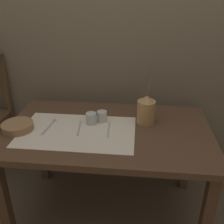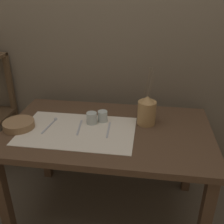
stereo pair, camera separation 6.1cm
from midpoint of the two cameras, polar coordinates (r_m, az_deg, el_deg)
The scene contains 11 objects.
ground_plane at distance 2.10m, azimuth 0.10°, elevation -20.73°, with size 12.00×12.00×0.00m, color brown.
stone_wall_back at distance 1.97m, azimuth 2.33°, elevation 16.28°, with size 7.00×0.06×2.40m.
wooden_table at distance 1.70m, azimuth 0.12°, elevation -6.24°, with size 1.30×0.78×0.71m.
linen_cloth at distance 1.65m, azimuth -6.47°, elevation -4.04°, with size 0.71×0.45×0.00m.
pitcher_with_flowers at distance 1.70m, azimuth 8.59°, elevation 0.20°, with size 0.12×0.12×0.38m.
wooden_bowl at distance 1.75m, azimuth -18.68°, elevation -2.64°, with size 0.19×0.19×0.05m.
glass_tumbler_near at distance 1.70m, azimuth -3.43°, elevation -1.34°, with size 0.07×0.07×0.08m.
glass_tumbler_far at distance 1.73m, azimuth -1.05°, elevation -0.94°, with size 0.06×0.06×0.07m.
spoon_outer at distance 1.76m, azimuth -11.75°, elevation -2.14°, with size 0.04×0.20×0.02m.
fork_inner at distance 1.67m, azimuth -6.08°, elevation -3.35°, with size 0.03×0.19×0.00m.
fork_outer at distance 1.64m, azimuth 0.28°, elevation -3.89°, with size 0.02×0.19×0.00m.
Camera 2 is at (0.24, -1.42, 1.53)m, focal length 42.00 mm.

